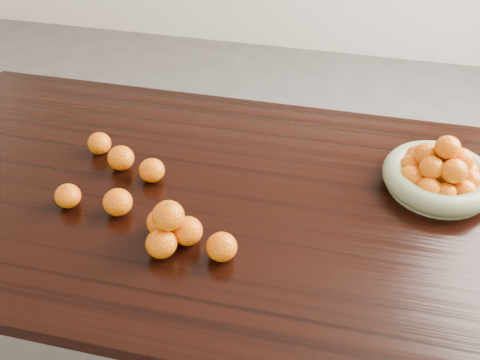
% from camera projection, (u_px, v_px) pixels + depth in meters
% --- Properties ---
extents(ground, '(5.00, 5.00, 0.00)m').
position_uv_depth(ground, '(236.00, 356.00, 1.90)').
color(ground, '#555250').
rests_on(ground, ground).
extents(dining_table, '(2.00, 1.00, 0.75)m').
position_uv_depth(dining_table, '(235.00, 222.00, 1.48)').
color(dining_table, black).
rests_on(dining_table, ground).
extents(fruit_bowl, '(0.30, 0.30, 0.16)m').
position_uv_depth(fruit_bowl, '(439.00, 174.00, 1.43)').
color(fruit_bowl, gray).
rests_on(fruit_bowl, dining_table).
extents(orange_pyramid, '(0.14, 0.14, 0.12)m').
position_uv_depth(orange_pyramid, '(170.00, 228.00, 1.26)').
color(orange_pyramid, '#DC6706').
rests_on(orange_pyramid, dining_table).
extents(loose_orange_0, '(0.07, 0.07, 0.06)m').
position_uv_depth(loose_orange_0, '(68.00, 196.00, 1.38)').
color(loose_orange_0, '#DC6706').
rests_on(loose_orange_0, dining_table).
extents(loose_orange_1, '(0.07, 0.07, 0.07)m').
position_uv_depth(loose_orange_1, '(118.00, 202.00, 1.36)').
color(loose_orange_1, '#DC6706').
rests_on(loose_orange_1, dining_table).
extents(loose_orange_2, '(0.07, 0.07, 0.07)m').
position_uv_depth(loose_orange_2, '(222.00, 247.00, 1.24)').
color(loose_orange_2, '#DC6706').
rests_on(loose_orange_2, dining_table).
extents(loose_orange_3, '(0.07, 0.07, 0.07)m').
position_uv_depth(loose_orange_3, '(121.00, 158.00, 1.50)').
color(loose_orange_3, '#DC6706').
rests_on(loose_orange_3, dining_table).
extents(loose_orange_4, '(0.07, 0.07, 0.07)m').
position_uv_depth(loose_orange_4, '(152.00, 170.00, 1.46)').
color(loose_orange_4, '#DC6706').
rests_on(loose_orange_4, dining_table).
extents(loose_orange_5, '(0.07, 0.07, 0.06)m').
position_uv_depth(loose_orange_5, '(99.00, 143.00, 1.56)').
color(loose_orange_5, '#DC6706').
rests_on(loose_orange_5, dining_table).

